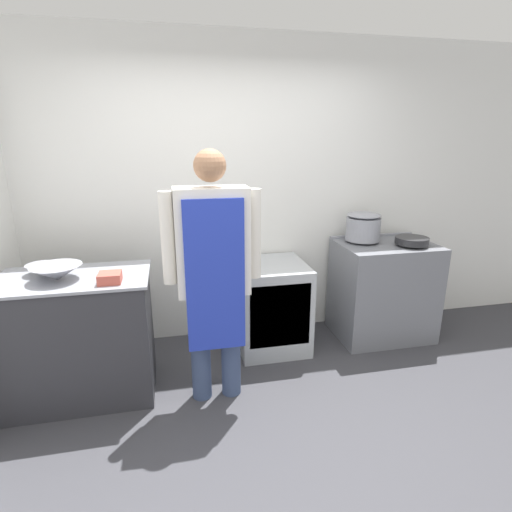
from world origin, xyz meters
TOP-DOWN VIEW (x-y plane):
  - ground_plane at (0.00, 0.00)m, footprint 14.00×14.00m
  - wall_back at (0.00, 1.63)m, footprint 8.00×0.05m
  - prep_counter at (-1.27, 0.84)m, footprint 1.03×0.62m
  - stove at (1.35, 1.24)m, footprint 0.87×0.63m
  - fridge_unit at (0.26, 1.25)m, footprint 0.61×0.65m
  - person_cook at (-0.31, 0.61)m, footprint 0.66×0.24m
  - mixing_bowl at (-1.34, 0.79)m, footprint 0.33×0.33m
  - small_bowl at (-1.48, 0.95)m, footprint 0.21×0.21m
  - plastic_tub at (-0.99, 0.67)m, footprint 0.14×0.14m
  - stock_pot at (1.15, 1.35)m, footprint 0.31×0.31m
  - saute_pan at (1.52, 1.13)m, footprint 0.29×0.29m

SIDE VIEW (x-z plane):
  - ground_plane at x=0.00m, z-range 0.00..0.00m
  - fridge_unit at x=0.26m, z-range 0.00..0.78m
  - stove at x=1.35m, z-range -0.01..0.92m
  - prep_counter at x=-1.27m, z-range 0.00..0.92m
  - plastic_tub at x=-0.99m, z-range 0.92..0.99m
  - small_bowl at x=-1.48m, z-range 0.92..0.99m
  - saute_pan at x=1.52m, z-range 0.93..0.99m
  - mixing_bowl at x=-1.34m, z-range 0.92..1.02m
  - person_cook at x=-0.31m, z-range 0.13..1.91m
  - stock_pot at x=1.15m, z-range 0.93..1.19m
  - wall_back at x=0.00m, z-range 0.00..2.70m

